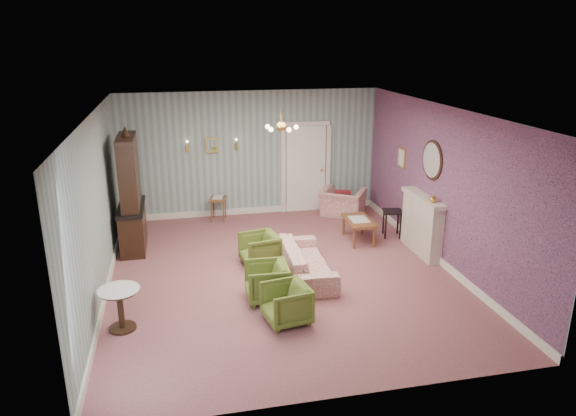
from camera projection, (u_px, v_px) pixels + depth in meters
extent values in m
plane|color=#925558|center=(282.00, 274.00, 9.53)|extent=(7.00, 7.00, 0.00)
plane|color=white|center=(281.00, 111.00, 8.63)|extent=(7.00, 7.00, 0.00)
plane|color=gray|center=(251.00, 154.00, 12.33)|extent=(6.00, 0.00, 6.00)
plane|color=gray|center=(346.00, 286.00, 5.83)|extent=(6.00, 0.00, 6.00)
plane|color=gray|center=(98.00, 208.00, 8.47)|extent=(0.00, 7.00, 7.00)
plane|color=gray|center=(442.00, 186.00, 9.69)|extent=(0.00, 7.00, 7.00)
plane|color=#BA5D7C|center=(442.00, 186.00, 9.68)|extent=(0.00, 7.00, 7.00)
imported|color=#586A25|center=(286.00, 302.00, 7.84)|extent=(0.69, 0.72, 0.65)
imported|color=#586A25|center=(267.00, 280.00, 8.51)|extent=(0.64, 0.68, 0.68)
imported|color=#586A25|center=(260.00, 248.00, 9.81)|extent=(0.71, 0.74, 0.66)
imported|color=#A5424C|center=(306.00, 256.00, 9.35)|extent=(0.62, 1.92, 0.74)
imported|color=#A5424C|center=(343.00, 198.00, 12.48)|extent=(1.17, 1.07, 0.86)
imported|color=gold|center=(433.00, 198.00, 9.72)|extent=(0.15, 0.15, 0.15)
cube|color=maroon|center=(343.00, 198.00, 12.31)|extent=(0.41, 0.28, 0.39)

